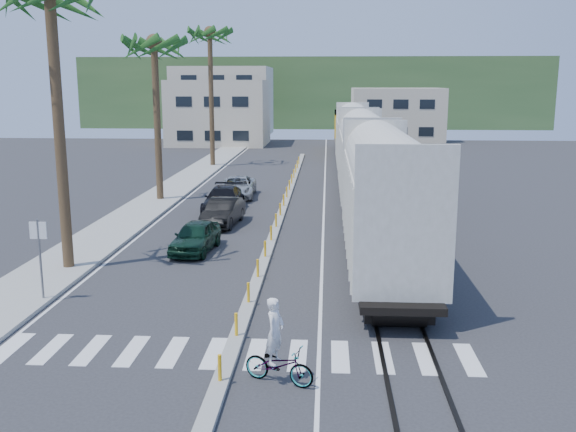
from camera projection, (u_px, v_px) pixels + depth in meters
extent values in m
plane|color=#28282B|center=(241.00, 328.00, 20.30)|extent=(140.00, 140.00, 0.00)
cube|color=gray|center=(168.00, 192.00, 45.23)|extent=(3.00, 90.00, 0.15)
cube|color=black|center=(349.00, 188.00, 47.40)|extent=(0.12, 100.00, 0.06)
cube|color=black|center=(368.00, 188.00, 47.31)|extent=(0.12, 100.00, 0.06)
cube|color=gray|center=(284.00, 207.00, 39.83)|extent=(0.45, 60.00, 0.15)
cylinder|color=yellow|center=(220.00, 368.00, 16.28)|extent=(0.10, 0.10, 0.70)
cylinder|color=yellow|center=(236.00, 324.00, 19.22)|extent=(0.10, 0.10, 0.70)
cylinder|color=yellow|center=(248.00, 292.00, 22.15)|extent=(0.10, 0.10, 0.70)
cylinder|color=yellow|center=(258.00, 268.00, 25.08)|extent=(0.10, 0.10, 0.70)
cylinder|color=yellow|center=(265.00, 249.00, 28.01)|extent=(0.10, 0.10, 0.70)
cylinder|color=yellow|center=(271.00, 233.00, 30.95)|extent=(0.10, 0.10, 0.70)
cylinder|color=yellow|center=(276.00, 220.00, 33.88)|extent=(0.10, 0.10, 0.70)
cylinder|color=yellow|center=(280.00, 209.00, 36.81)|extent=(0.10, 0.10, 0.70)
cylinder|color=yellow|center=(284.00, 200.00, 39.74)|extent=(0.10, 0.10, 0.70)
cylinder|color=yellow|center=(287.00, 192.00, 42.68)|extent=(0.10, 0.10, 0.70)
cylinder|color=yellow|center=(289.00, 185.00, 45.61)|extent=(0.10, 0.10, 0.70)
cylinder|color=yellow|center=(292.00, 179.00, 48.54)|extent=(0.10, 0.10, 0.70)
cylinder|color=yellow|center=(294.00, 173.00, 51.47)|extent=(0.10, 0.10, 0.70)
cylinder|color=yellow|center=(296.00, 169.00, 54.40)|extent=(0.10, 0.10, 0.70)
cylinder|color=yellow|center=(297.00, 164.00, 57.34)|extent=(0.10, 0.10, 0.70)
cylinder|color=yellow|center=(299.00, 160.00, 60.27)|extent=(0.10, 0.10, 0.70)
cube|color=silver|center=(232.00, 353.00, 18.34)|extent=(14.00, 2.20, 0.01)
cube|color=silver|center=(192.00, 193.00, 45.14)|extent=(0.12, 90.00, 0.01)
cube|color=silver|center=(324.00, 195.00, 44.58)|extent=(0.12, 90.00, 0.01)
cube|color=#B4B2A5|center=(385.00, 208.00, 25.54)|extent=(3.00, 12.88, 3.40)
cylinder|color=#B4B2A5|center=(387.00, 166.00, 25.20)|extent=(2.90, 12.58, 2.90)
cube|color=black|center=(384.00, 262.00, 25.99)|extent=(2.60, 12.88, 1.00)
cube|color=#B4B2A5|center=(364.00, 163.00, 40.21)|extent=(3.00, 12.88, 3.40)
cylinder|color=#B4B2A5|center=(365.00, 136.00, 39.86)|extent=(2.90, 12.58, 2.90)
cube|color=black|center=(364.00, 197.00, 40.65)|extent=(2.60, 12.88, 1.00)
cube|color=#B4B2A5|center=(355.00, 142.00, 54.87)|extent=(3.00, 12.88, 3.40)
cylinder|color=#B4B2A5|center=(355.00, 122.00, 54.52)|extent=(2.90, 12.58, 2.90)
cube|color=black|center=(354.00, 167.00, 55.31)|extent=(2.60, 12.88, 1.00)
cube|color=#4C4C4F|center=(349.00, 144.00, 70.84)|extent=(3.00, 17.00, 0.50)
cube|color=gold|center=(349.00, 130.00, 69.55)|extent=(2.70, 12.24, 2.60)
cube|color=gold|center=(347.00, 124.00, 76.12)|extent=(3.00, 3.74, 3.20)
cube|color=black|center=(348.00, 149.00, 70.96)|extent=(2.60, 13.60, 0.90)
cylinder|color=brown|center=(60.00, 137.00, 25.53)|extent=(0.44, 0.44, 11.00)
cylinder|color=brown|center=(157.00, 124.00, 41.28)|extent=(0.44, 0.44, 10.00)
sphere|color=#1A4C17|center=(154.00, 42.00, 40.24)|extent=(3.20, 3.20, 3.20)
cylinder|color=brown|center=(211.00, 101.00, 58.66)|extent=(0.44, 0.44, 12.00)
sphere|color=#1A4C17|center=(210.00, 32.00, 57.41)|extent=(3.20, 3.20, 3.20)
cylinder|color=slate|center=(41.00, 261.00, 22.38)|extent=(0.08, 0.08, 3.00)
cube|color=silver|center=(38.00, 230.00, 22.16)|extent=(0.60, 0.04, 0.60)
cube|color=beige|center=(219.00, 113.00, 80.75)|extent=(12.00, 10.00, 8.00)
cube|color=beige|center=(224.00, 101.00, 96.30)|extent=(14.00, 12.00, 10.00)
cube|color=beige|center=(396.00, 114.00, 87.29)|extent=(12.00, 10.00, 7.00)
cube|color=#385628|center=(313.00, 92.00, 116.82)|extent=(80.00, 20.00, 12.00)
imported|color=black|center=(195.00, 237.00, 29.38)|extent=(2.38, 4.39, 1.40)
imported|color=black|center=(223.00, 212.00, 34.87)|extent=(2.37, 4.71, 1.46)
imported|color=black|center=(223.00, 200.00, 38.52)|extent=(2.14, 5.17, 1.49)
imported|color=#B0B3B6|center=(237.00, 187.00, 43.55)|extent=(2.71, 5.17, 1.39)
imported|color=#9EA0A5|center=(279.00, 365.00, 16.45)|extent=(1.94, 2.35, 1.00)
imported|color=white|center=(275.00, 331.00, 16.27)|extent=(0.92, 0.84, 1.75)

